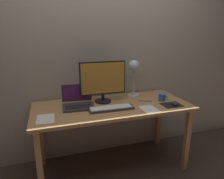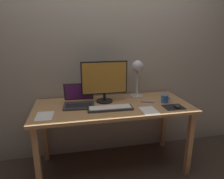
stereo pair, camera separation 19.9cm
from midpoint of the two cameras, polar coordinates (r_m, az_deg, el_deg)
The scene contains 13 objects.
ground_plane at distance 2.45m, azimuth 2.71°, elevation -20.86°, with size 4.80×4.80×0.00m, color #47382D.
back_wall at distance 2.36m, azimuth 0.63°, elevation 11.87°, with size 4.80×0.06×2.60m, color #B2A893.
desk at distance 2.12m, azimuth 2.94°, elevation -6.40°, with size 1.60×0.70×0.74m.
monitor at distance 2.12m, azimuth 0.51°, elevation 2.74°, with size 0.49×0.18×0.44m.
keyboard_main at distance 1.97m, azimuth 2.40°, elevation -5.34°, with size 0.44×0.15×0.03m.
laptop at distance 2.09m, azimuth -6.65°, elevation -2.70°, with size 0.33×0.30×0.22m.
desk_lamp at distance 2.32m, azimuth 9.62°, elevation 5.17°, with size 0.15×0.15×0.42m.
mousepad at distance 2.15m, azimuth 19.55°, elevation -4.73°, with size 0.20×0.16×0.00m, color black.
mouse at distance 2.14m, azimuth 20.40°, elevation -4.38°, with size 0.06×0.10×0.03m, color #28282B.
coffee_mug at distance 2.25m, azimuth 17.15°, elevation -2.56°, with size 0.11×0.08×0.08m.
paper_sheet_near_mouse at distance 1.89m, azimuth -15.69°, elevation -7.23°, with size 0.15×0.21×0.00m, color white.
paper_sheet_by_keyboard at distance 2.00m, azimuth 13.25°, elevation -5.82°, with size 0.15×0.21×0.00m, color white.
pen at distance 2.21m, azimuth 12.46°, elevation -3.55°, with size 0.01×0.01×0.14m, color #2633A5.
Camera 2 is at (-0.42, -1.92, 1.46)m, focal length 32.41 mm.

